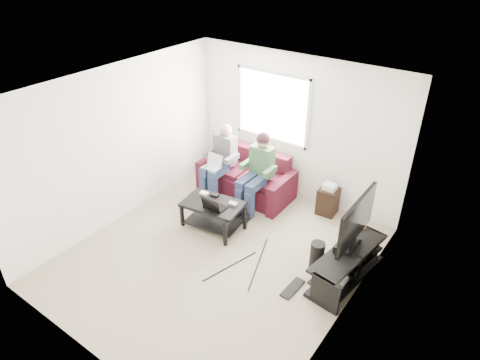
% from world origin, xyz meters
% --- Properties ---
extents(floor, '(4.50, 4.50, 0.00)m').
position_xyz_m(floor, '(0.00, 0.00, 0.00)').
color(floor, tan).
rests_on(floor, ground).
extents(ceiling, '(4.50, 4.50, 0.00)m').
position_xyz_m(ceiling, '(0.00, 0.00, 2.60)').
color(ceiling, white).
rests_on(ceiling, wall_back).
extents(wall_back, '(4.50, 0.00, 4.50)m').
position_xyz_m(wall_back, '(0.00, 2.25, 1.30)').
color(wall_back, white).
rests_on(wall_back, floor).
extents(wall_front, '(4.50, 0.00, 4.50)m').
position_xyz_m(wall_front, '(0.00, -2.25, 1.30)').
color(wall_front, white).
rests_on(wall_front, floor).
extents(wall_left, '(0.00, 4.50, 4.50)m').
position_xyz_m(wall_left, '(-2.00, 0.00, 1.30)').
color(wall_left, white).
rests_on(wall_left, floor).
extents(wall_right, '(0.00, 4.50, 4.50)m').
position_xyz_m(wall_right, '(2.00, 0.00, 1.30)').
color(wall_right, white).
rests_on(wall_right, floor).
extents(window, '(1.48, 0.04, 1.28)m').
position_xyz_m(window, '(-0.50, 2.23, 1.60)').
color(window, white).
rests_on(window, wall_back).
extents(sofa, '(1.74, 0.87, 0.81)m').
position_xyz_m(sofa, '(-0.68, 1.74, 0.31)').
color(sofa, '#43101F').
rests_on(sofa, floor).
extents(person_left, '(0.40, 0.70, 1.33)m').
position_xyz_m(person_left, '(-1.08, 1.45, 0.73)').
color(person_left, navy).
rests_on(person_left, sofa).
extents(person_right, '(0.40, 0.71, 1.38)m').
position_xyz_m(person_right, '(-0.28, 1.47, 0.79)').
color(person_right, navy).
rests_on(person_right, sofa).
extents(laptop_silver, '(0.33, 0.23, 0.24)m').
position_xyz_m(laptop_silver, '(-1.08, 1.21, 0.70)').
color(laptop_silver, silver).
rests_on(laptop_silver, person_left).
extents(coffee_table, '(1.04, 0.72, 0.48)m').
position_xyz_m(coffee_table, '(-0.51, 0.52, 0.36)').
color(coffee_table, black).
rests_on(coffee_table, floor).
extents(laptop_black, '(0.37, 0.29, 0.24)m').
position_xyz_m(laptop_black, '(-0.39, 0.44, 0.60)').
color(laptop_black, black).
rests_on(laptop_black, coffee_table).
extents(controller_a, '(0.15, 0.10, 0.04)m').
position_xyz_m(controller_a, '(-0.79, 0.64, 0.50)').
color(controller_a, silver).
rests_on(controller_a, coffee_table).
extents(controller_b, '(0.15, 0.11, 0.04)m').
position_xyz_m(controller_b, '(-0.61, 0.70, 0.50)').
color(controller_b, black).
rests_on(controller_b, coffee_table).
extents(controller_c, '(0.15, 0.10, 0.04)m').
position_xyz_m(controller_c, '(-0.21, 0.67, 0.50)').
color(controller_c, gray).
rests_on(controller_c, coffee_table).
extents(tv_stand, '(0.62, 1.48, 0.47)m').
position_xyz_m(tv_stand, '(1.77, 0.68, 0.21)').
color(tv_stand, black).
rests_on(tv_stand, floor).
extents(tv, '(0.12, 1.10, 0.81)m').
position_xyz_m(tv, '(1.77, 0.78, 0.93)').
color(tv, black).
rests_on(tv, tv_stand).
extents(soundbar, '(0.12, 0.50, 0.10)m').
position_xyz_m(soundbar, '(1.65, 0.78, 0.52)').
color(soundbar, black).
rests_on(soundbar, tv_stand).
extents(drink_cup, '(0.08, 0.08, 0.12)m').
position_xyz_m(drink_cup, '(1.72, 1.31, 0.53)').
color(drink_cup, '#B0704B').
rests_on(drink_cup, tv_stand).
extents(console_white, '(0.30, 0.22, 0.06)m').
position_xyz_m(console_white, '(1.77, 0.28, 0.28)').
color(console_white, silver).
rests_on(console_white, tv_stand).
extents(console_grey, '(0.34, 0.26, 0.08)m').
position_xyz_m(console_grey, '(1.77, 0.98, 0.29)').
color(console_grey, gray).
rests_on(console_grey, tv_stand).
extents(console_black, '(0.38, 0.30, 0.07)m').
position_xyz_m(console_black, '(1.77, 0.63, 0.29)').
color(console_black, black).
rests_on(console_black, tv_stand).
extents(subwoofer, '(0.21, 0.21, 0.47)m').
position_xyz_m(subwoofer, '(1.35, 0.60, 0.24)').
color(subwoofer, black).
rests_on(subwoofer, floor).
extents(keyboard_floor, '(0.16, 0.45, 0.02)m').
position_xyz_m(keyboard_floor, '(1.28, 0.04, 0.01)').
color(keyboard_floor, black).
rests_on(keyboard_floor, floor).
extents(end_table, '(0.32, 0.32, 0.58)m').
position_xyz_m(end_table, '(0.83, 2.01, 0.26)').
color(end_table, black).
rests_on(end_table, floor).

